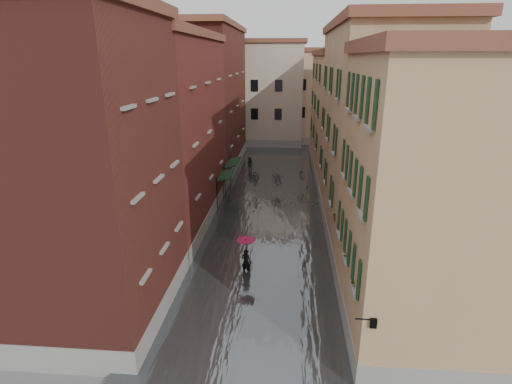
% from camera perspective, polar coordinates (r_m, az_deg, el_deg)
% --- Properties ---
extents(ground, '(120.00, 120.00, 0.00)m').
position_cam_1_polar(ground, '(20.86, 0.15, -14.26)').
color(ground, '#5E5F61').
rests_on(ground, ground).
extents(floodwater, '(10.00, 60.00, 0.20)m').
position_cam_1_polar(floodwater, '(32.49, 1.98, -1.56)').
color(floodwater, '#4A4F52').
rests_on(floodwater, ground).
extents(building_left_near, '(6.00, 8.00, 13.00)m').
position_cam_1_polar(building_left_near, '(18.23, -22.89, 1.76)').
color(building_left_near, maroon).
rests_on(building_left_near, ground).
extents(building_left_mid, '(6.00, 14.00, 12.50)m').
position_cam_1_polar(building_left_mid, '(28.21, -12.78, 7.83)').
color(building_left_mid, '#5C201D').
rests_on(building_left_mid, ground).
extents(building_left_far, '(6.00, 16.00, 14.00)m').
position_cam_1_polar(building_left_far, '(42.51, -6.86, 12.72)').
color(building_left_far, maroon).
rests_on(building_left_far, ground).
extents(building_right_near, '(6.00, 8.00, 11.50)m').
position_cam_1_polar(building_right_near, '(17.36, 23.31, -1.71)').
color(building_right_near, '#A67F55').
rests_on(building_right_near, ground).
extents(building_right_mid, '(6.00, 14.00, 13.00)m').
position_cam_1_polar(building_right_mid, '(27.47, 16.59, 7.77)').
color(building_right_mid, tan).
rests_on(building_right_mid, ground).
extents(building_right_far, '(6.00, 16.00, 11.50)m').
position_cam_1_polar(building_right_far, '(42.20, 12.54, 10.66)').
color(building_right_far, '#A67F55').
rests_on(building_right_far, ground).
extents(building_end_cream, '(12.00, 9.00, 13.00)m').
position_cam_1_polar(building_end_cream, '(55.83, 0.20, 13.74)').
color(building_end_cream, '#BBB295').
rests_on(building_end_cream, ground).
extents(building_end_pink, '(10.00, 9.00, 12.00)m').
position_cam_1_polar(building_end_pink, '(57.88, 9.52, 13.17)').
color(building_end_pink, tan).
rests_on(building_end_pink, ground).
extents(awning_near, '(1.09, 3.06, 2.80)m').
position_cam_1_polar(awning_near, '(31.59, -4.35, 2.33)').
color(awning_near, black).
rests_on(awning_near, ground).
extents(awning_far, '(1.09, 3.35, 2.80)m').
position_cam_1_polar(awning_far, '(35.34, -3.36, 4.14)').
color(awning_far, black).
rests_on(awning_far, ground).
extents(wall_lantern, '(0.71, 0.22, 0.35)m').
position_cam_1_polar(wall_lantern, '(14.47, 16.31, -17.40)').
color(wall_lantern, black).
rests_on(wall_lantern, ground).
extents(window_planters, '(0.59, 7.69, 0.84)m').
position_cam_1_polar(window_planters, '(18.32, 12.93, -7.16)').
color(window_planters, brown).
rests_on(window_planters, ground).
extents(pedestrian_main, '(1.03, 1.03, 2.06)m').
position_cam_1_polar(pedestrian_main, '(21.86, -1.45, -8.58)').
color(pedestrian_main, black).
rests_on(pedestrian_main, ground).
extents(pedestrian_far, '(0.84, 0.72, 1.47)m').
position_cam_1_polar(pedestrian_far, '(41.82, -0.84, 4.01)').
color(pedestrian_far, black).
rests_on(pedestrian_far, ground).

